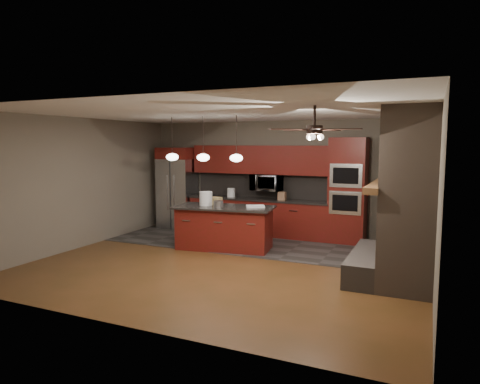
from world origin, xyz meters
The scene contains 22 objects.
ground centered at (0.00, 0.00, 0.00)m, with size 7.00×7.00×0.00m, color brown.
ceiling centered at (0.00, 0.00, 2.80)m, with size 7.00×6.00×0.02m, color white.
back_wall centered at (0.00, 3.00, 1.40)m, with size 7.00×0.02×2.80m, color #686053.
right_wall centered at (3.50, 0.00, 1.40)m, with size 0.02×6.00×2.80m, color #686053.
left_wall centered at (-3.50, 0.00, 1.40)m, with size 0.02×6.00×2.80m, color #686053.
slate_tile_patch centered at (0.00, 1.80, 0.01)m, with size 7.00×2.40×0.01m, color #383532.
fireplace_column centered at (3.04, 0.40, 1.30)m, with size 1.30×2.10×2.80m.
back_cabinetry centered at (-0.48, 2.74, 0.89)m, with size 3.59×0.64×2.20m.
oven_tower centered at (1.70, 2.69, 1.19)m, with size 0.80×0.63×2.38m.
microwave centered at (-0.27, 2.75, 1.30)m, with size 0.73×0.41×0.50m, color silver.
refrigerator centered at (-2.75, 2.62, 1.07)m, with size 0.92×0.75×2.14m.
kitchen_island centered at (-0.59, 1.03, 0.47)m, with size 2.21×1.23×0.92m.
white_bucket centered at (-1.01, 0.99, 1.07)m, with size 0.28×0.28×0.30m, color silver.
paint_can centered at (-0.64, 0.86, 0.99)m, with size 0.20×0.20×0.14m, color #A5A5AA.
paint_tray centered at (0.07, 1.18, 0.94)m, with size 0.38×0.26×0.04m, color white.
cardboard_box centered at (-0.90, 1.23, 1.00)m, with size 0.25×0.18×0.16m, color #A18953.
counter_bucket centered at (-1.21, 2.70, 1.01)m, with size 0.20×0.20×0.22m, color white.
counter_box centered at (0.16, 2.65, 1.00)m, with size 0.18×0.14×0.20m, color #8D6448.
pendant_left centered at (-1.65, 0.70, 1.96)m, with size 0.26×0.26×0.92m.
pendant_center centered at (-0.90, 0.70, 1.96)m, with size 0.26×0.26×0.92m.
pendant_right centered at (-0.15, 0.70, 1.96)m, with size 0.26×0.26×0.92m.
ceiling_fan centered at (1.80, -0.80, 2.46)m, with size 1.27×1.33×0.41m.
Camera 1 is at (3.39, -7.03, 2.24)m, focal length 32.00 mm.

